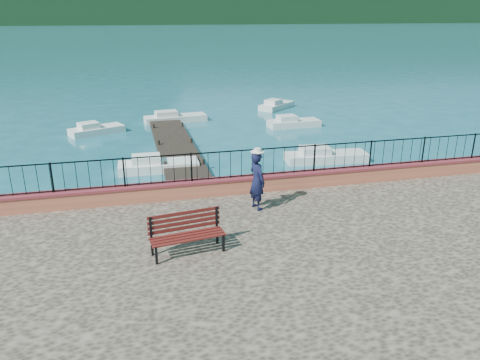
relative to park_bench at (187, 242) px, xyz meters
name	(u,v)px	position (x,y,z in m)	size (l,w,h in m)	color
ground	(298,274)	(3.19, 0.17, -1.52)	(2000.00, 2000.00, 0.00)	#19596B
parapet	(263,183)	(3.19, 3.87, -0.03)	(28.00, 0.46, 0.58)	#C56847
railing	(263,162)	(3.19, 3.87, 0.74)	(27.00, 0.05, 0.95)	black
dock	(179,156)	(1.19, 12.17, -1.37)	(2.00, 16.00, 0.30)	#2D231C
far_forest	(125,8)	(3.19, 300.17, 7.48)	(900.00, 60.00, 18.00)	black
companion_hill	(306,18)	(223.19, 560.17, -1.52)	(448.00, 384.00, 180.00)	#142D23
park_bench	(187,242)	(0.00, 0.00, 0.00)	(2.01, 0.91, 1.08)	black
person	(257,181)	(2.56, 2.41, 0.62)	(0.69, 0.45, 1.88)	black
hat	(257,150)	(2.56, 2.41, 1.62)	(0.44, 0.44, 0.12)	white
boat_0	(158,162)	(0.01, 10.61, -1.12)	(3.77, 1.30, 0.80)	white
boat_1	(327,153)	(8.41, 10.08, -1.12)	(4.13, 1.30, 0.80)	silver
boat_2	(294,121)	(9.43, 17.66, -1.12)	(3.41, 1.30, 0.80)	silver
boat_3	(97,127)	(-3.15, 18.75, -1.12)	(3.25, 1.30, 0.80)	silver
boat_4	(175,116)	(1.99, 21.03, -1.12)	(4.21, 1.30, 0.80)	silver
boat_5	(277,103)	(10.22, 23.75, -1.12)	(3.33, 1.30, 0.80)	silver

